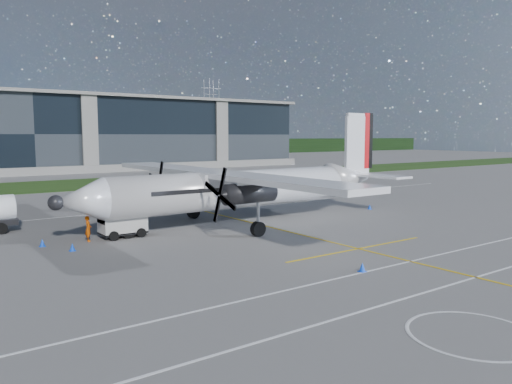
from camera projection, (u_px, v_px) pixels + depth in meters
ground at (88, 189)px, 67.27m from camera, size 400.00×400.00×0.00m
grass_strip at (71, 185)px, 73.71m from camera, size 400.00×18.00×0.04m
terminal_building at (23, 134)px, 98.66m from camera, size 120.00×20.00×15.00m
pylon_east at (212, 117)px, 203.64m from camera, size 9.00×4.60×30.00m
yellow_taxiway_centerline at (225, 216)px, 44.83m from camera, size 0.20×70.00×0.01m
white_lane_line at (441, 288)px, 23.74m from camera, size 90.00×0.15×0.01m
turboprop_aircraft at (246, 167)px, 40.56m from camera, size 30.21×31.33×9.40m
baggage_tug at (123, 223)px, 35.59m from camera, size 3.33×2.00×2.00m
ground_crew_person at (88, 227)px, 34.07m from camera, size 0.75×0.93×2.01m
safety_cone_nose_port at (72, 247)px, 31.30m from camera, size 0.36×0.36×0.50m
safety_cone_portwing at (362, 267)px, 26.50m from camera, size 0.36×0.36×0.50m
safety_cone_stbdwing at (139, 203)px, 51.79m from camera, size 0.36×0.36×0.50m
safety_cone_fwd at (42, 243)px, 32.55m from camera, size 0.36×0.36×0.50m
safety_cone_tail at (370, 207)px, 49.08m from camera, size 0.36×0.36×0.50m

